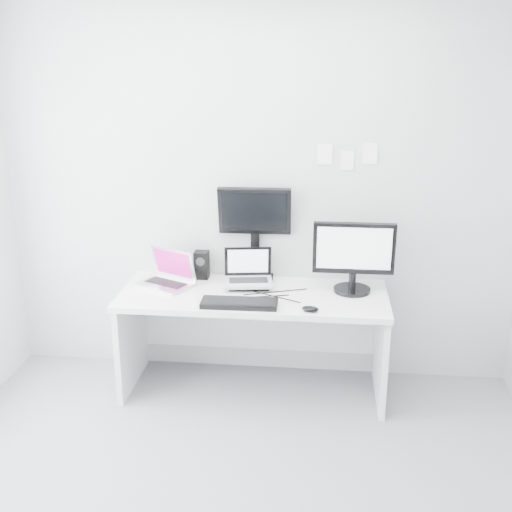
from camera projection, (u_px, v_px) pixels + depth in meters
The scene contains 13 objects.
ground at pixel (228, 509), 3.37m from camera, with size 3.60×3.60×0.00m, color slate.
back_wall at pixel (259, 192), 4.47m from camera, with size 3.60×3.60×0.00m, color #B3B6B8.
desk at pixel (253, 342), 4.44m from camera, with size 1.80×0.70×0.73m, color white.
macbook at pixel (164, 268), 4.41m from camera, with size 0.36×0.27×0.27m, color #BCBCC1.
speaker at pixel (202, 265), 4.58m from camera, with size 0.10×0.10×0.20m, color black.
dell_laptop at pixel (248, 269), 4.39m from camera, with size 0.33×0.25×0.27m, color #B3B6BB.
rear_monitor at pixel (255, 231), 4.52m from camera, with size 0.51×0.18×0.69m, color black.
samsung_monitor at pixel (354, 257), 4.28m from camera, with size 0.54×0.25×0.50m, color black.
keyboard at pixel (239, 303), 4.11m from camera, with size 0.49×0.17×0.03m, color black.
mouse at pixel (310, 309), 4.02m from camera, with size 0.11×0.07×0.04m, color black.
wall_note_0 at pixel (325, 154), 4.33m from camera, with size 0.10×0.00×0.14m, color white.
wall_note_1 at pixel (347, 160), 4.33m from camera, with size 0.09×0.00×0.13m, color white.
wall_note_2 at pixel (370, 153), 4.30m from camera, with size 0.10×0.00×0.14m, color white.
Camera 1 is at (0.44, -2.77, 2.30)m, focal length 45.12 mm.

